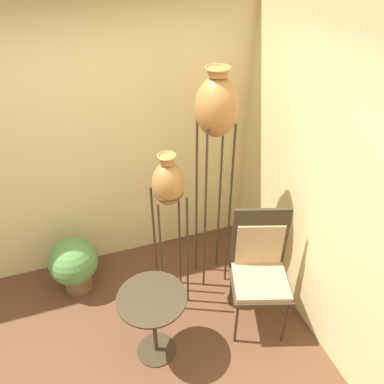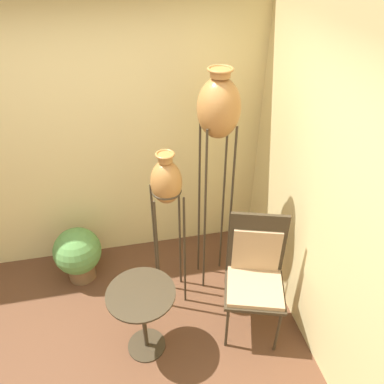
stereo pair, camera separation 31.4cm
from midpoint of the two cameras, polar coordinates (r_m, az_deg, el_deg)
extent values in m
cube|color=beige|center=(3.58, -18.54, 6.83)|extent=(7.23, 0.06, 2.70)
cube|color=beige|center=(2.71, 20.69, -3.39)|extent=(0.06, 7.23, 2.70)
cylinder|color=#382D1E|center=(3.29, -0.71, -4.12)|extent=(0.02, 0.02, 1.72)
cylinder|color=#382D1E|center=(3.35, 3.08, -3.31)|extent=(0.02, 0.02, 1.72)
cylinder|color=#382D1E|center=(3.46, -1.91, -1.83)|extent=(0.02, 0.02, 1.72)
cylinder|color=#382D1E|center=(3.52, 1.70, -1.10)|extent=(0.02, 0.02, 1.72)
torus|color=#382D1E|center=(2.96, 0.63, 10.80)|extent=(0.24, 0.24, 0.02)
ellipsoid|color=#A87038|center=(2.92, 0.64, 12.73)|extent=(0.34, 0.34, 0.48)
cylinder|color=#A87038|center=(2.83, 0.68, 17.76)|extent=(0.15, 0.15, 0.06)
torus|color=#A87038|center=(2.82, 0.68, 18.31)|extent=(0.19, 0.19, 0.02)
cylinder|color=#382D1E|center=(3.28, -7.46, -10.50)|extent=(0.02, 0.02, 1.22)
cylinder|color=#382D1E|center=(3.31, -3.44, -9.63)|extent=(0.02, 0.02, 1.22)
cylinder|color=#382D1E|center=(3.45, -8.32, -7.84)|extent=(0.02, 0.02, 1.22)
cylinder|color=#382D1E|center=(3.48, -4.51, -7.05)|extent=(0.02, 0.02, 1.22)
torus|color=#382D1E|center=(2.99, -6.62, -0.21)|extent=(0.24, 0.24, 0.02)
ellipsoid|color=#A87038|center=(2.94, -6.73, 1.14)|extent=(0.25, 0.25, 0.38)
cylinder|color=#A87038|center=(2.83, -7.03, 4.84)|extent=(0.11, 0.11, 0.06)
torus|color=#A87038|center=(2.81, -7.08, 5.38)|extent=(0.15, 0.15, 0.02)
cylinder|color=#382D1E|center=(3.31, 3.91, -19.47)|extent=(0.02, 0.02, 0.49)
cylinder|color=#382D1E|center=(3.36, 11.35, -19.03)|extent=(0.02, 0.02, 0.49)
cylinder|color=#382D1E|center=(3.54, 3.41, -14.41)|extent=(0.02, 0.02, 0.49)
cylinder|color=#382D1E|center=(3.60, 10.19, -14.10)|extent=(0.02, 0.02, 0.49)
cube|color=#382D1E|center=(3.25, 7.57, -13.83)|extent=(0.60, 0.58, 0.03)
cube|color=tan|center=(3.22, 7.62, -13.42)|extent=(0.55, 0.53, 0.04)
cube|color=#382D1E|center=(3.17, 7.50, -7.10)|extent=(0.45, 0.17, 0.61)
cube|color=tan|center=(3.19, 7.48, -8.25)|extent=(0.38, 0.14, 0.43)
cylinder|color=#382D1E|center=(3.48, -8.23, -22.80)|extent=(0.32, 0.32, 0.01)
cylinder|color=#382D1E|center=(3.21, -8.75, -19.60)|extent=(0.04, 0.04, 0.65)
cylinder|color=#382D1E|center=(2.94, -9.34, -15.80)|extent=(0.54, 0.54, 0.02)
cylinder|color=brown|center=(4.02, -19.19, -12.66)|extent=(0.27, 0.27, 0.18)
torus|color=brown|center=(3.95, -19.44, -11.77)|extent=(0.30, 0.30, 0.02)
sphere|color=#568E47|center=(3.83, -19.95, -9.96)|extent=(0.46, 0.46, 0.46)
camera|label=1|loc=(0.16, -92.86, -1.99)|focal=35.00mm
camera|label=2|loc=(0.16, 87.14, 1.99)|focal=35.00mm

